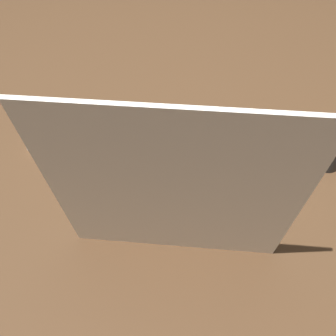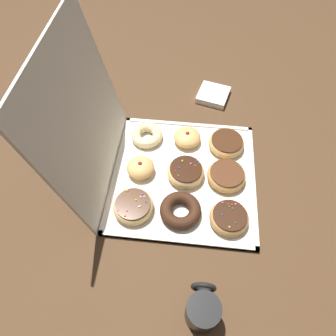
# 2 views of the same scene
# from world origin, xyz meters

# --- Properties ---
(ground_plane) EXTENTS (3.00, 3.00, 0.00)m
(ground_plane) POSITION_xyz_m (0.00, 0.00, 0.00)
(ground_plane) COLOR #4C331E
(donut_box) EXTENTS (0.44, 0.44, 0.01)m
(donut_box) POSITION_xyz_m (0.00, 0.00, 0.01)
(donut_box) COLOR silver
(donut_box) RESTS_ON ground
(box_lid_open) EXTENTS (0.44, 0.09, 0.45)m
(box_lid_open) POSITION_xyz_m (0.00, 0.27, 0.23)
(box_lid_open) COLOR silver
(box_lid_open) RESTS_ON ground
(sprinkle_donut_0) EXTENTS (0.11, 0.11, 0.04)m
(sprinkle_donut_0) POSITION_xyz_m (-0.14, -0.14, 0.03)
(sprinkle_donut_0) COLOR tan
(sprinkle_donut_0) RESTS_ON donut_box
(chocolate_frosted_donut_1) EXTENTS (0.12, 0.12, 0.04)m
(chocolate_frosted_donut_1) POSITION_xyz_m (0.00, -0.13, 0.03)
(chocolate_frosted_donut_1) COLOR tan
(chocolate_frosted_donut_1) RESTS_ON donut_box
(chocolate_frosted_donut_2) EXTENTS (0.12, 0.12, 0.04)m
(chocolate_frosted_donut_2) POSITION_xyz_m (0.13, -0.13, 0.03)
(chocolate_frosted_donut_2) COLOR tan
(chocolate_frosted_donut_2) RESTS_ON donut_box
(chocolate_cake_ring_donut_3) EXTENTS (0.12, 0.12, 0.04)m
(chocolate_cake_ring_donut_3) POSITION_xyz_m (-0.13, 0.00, 0.03)
(chocolate_cake_ring_donut_3) COLOR #381E11
(chocolate_cake_ring_donut_3) RESTS_ON donut_box
(sprinkle_donut_4) EXTENTS (0.12, 0.12, 0.04)m
(sprinkle_donut_4) POSITION_xyz_m (0.00, -0.01, 0.03)
(sprinkle_donut_4) COLOR #E5B770
(sprinkle_donut_4) RESTS_ON donut_box
(jelly_filled_donut_5) EXTENTS (0.09, 0.09, 0.05)m
(jelly_filled_donut_5) POSITION_xyz_m (0.14, 0.00, 0.03)
(jelly_filled_donut_5) COLOR tan
(jelly_filled_donut_5) RESTS_ON donut_box
(sprinkle_donut_6) EXTENTS (0.12, 0.12, 0.04)m
(sprinkle_donut_6) POSITION_xyz_m (-0.13, 0.14, 0.03)
(sprinkle_donut_6) COLOR #E5B770
(sprinkle_donut_6) RESTS_ON donut_box
(jelly_filled_donut_7) EXTENTS (0.09, 0.09, 0.05)m
(jelly_filled_donut_7) POSITION_xyz_m (0.00, 0.14, 0.03)
(jelly_filled_donut_7) COLOR tan
(jelly_filled_donut_7) RESTS_ON donut_box
(cruller_donut_8) EXTENTS (0.11, 0.11, 0.03)m
(cruller_donut_8) POSITION_xyz_m (0.14, 0.14, 0.03)
(cruller_donut_8) COLOR beige
(cruller_donut_8) RESTS_ON donut_box
(coffee_mug) EXTENTS (0.10, 0.08, 0.09)m
(coffee_mug) POSITION_xyz_m (-0.39, -0.07, 0.05)
(coffee_mug) COLOR black
(coffee_mug) RESTS_ON ground
(napkin_stack) EXTENTS (0.13, 0.13, 0.02)m
(napkin_stack) POSITION_xyz_m (0.38, -0.08, 0.01)
(napkin_stack) COLOR white
(napkin_stack) RESTS_ON ground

